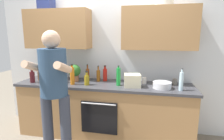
# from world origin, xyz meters

# --- Properties ---
(ground_plane) EXTENTS (12.00, 12.00, 0.00)m
(ground_plane) POSITION_xyz_m (0.00, 0.00, 0.00)
(ground_plane) COLOR #756B5B
(back_wall_unit) EXTENTS (4.00, 0.38, 2.50)m
(back_wall_unit) POSITION_xyz_m (-0.00, 0.28, 1.49)
(back_wall_unit) COLOR silver
(back_wall_unit) RESTS_ON ground
(counter) EXTENTS (2.84, 0.67, 0.90)m
(counter) POSITION_xyz_m (0.00, -0.00, 0.45)
(counter) COLOR #A37547
(counter) RESTS_ON ground
(person_standing) EXTENTS (0.49, 0.45, 1.73)m
(person_standing) POSITION_xyz_m (-0.46, -0.73, 1.03)
(person_standing) COLOR #383D4C
(person_standing) RESTS_ON ground
(bottle_juice) EXTENTS (0.07, 0.07, 0.33)m
(bottle_juice) POSITION_xyz_m (-0.47, -0.15, 1.04)
(bottle_juice) COLOR orange
(bottle_juice) RESTS_ON counter
(bottle_soda) EXTENTS (0.06, 0.06, 0.31)m
(bottle_soda) POSITION_xyz_m (0.26, -0.06, 1.04)
(bottle_soda) COLOR #198C33
(bottle_soda) RESTS_ON counter
(bottle_vinegar) EXTENTS (0.06, 0.06, 0.28)m
(bottle_vinegar) POSITION_xyz_m (-0.32, 0.15, 1.01)
(bottle_vinegar) COLOR brown
(bottle_vinegar) RESTS_ON counter
(bottle_hotsauce) EXTENTS (0.07, 0.07, 0.27)m
(bottle_hotsauce) POSITION_xyz_m (-0.02, 0.19, 1.01)
(bottle_hotsauce) COLOR red
(bottle_hotsauce) RESTS_ON counter
(bottle_oil) EXTENTS (0.08, 0.08, 0.22)m
(bottle_oil) POSITION_xyz_m (-0.24, -0.13, 0.99)
(bottle_oil) COLOR olive
(bottle_oil) RESTS_ON counter
(bottle_syrup) EXTENTS (0.06, 0.06, 0.27)m
(bottle_syrup) POSITION_xyz_m (-0.12, 0.13, 1.00)
(bottle_syrup) COLOR #8C4C14
(bottle_syrup) RESTS_ON counter
(bottle_wine) EXTENTS (0.08, 0.08, 0.23)m
(bottle_wine) POSITION_xyz_m (-1.18, -0.16, 1.00)
(bottle_wine) COLOR #471419
(bottle_wine) RESTS_ON counter
(bottle_water) EXTENTS (0.06, 0.06, 0.32)m
(bottle_water) POSITION_xyz_m (1.17, -0.14, 1.04)
(bottle_water) COLOR silver
(bottle_water) RESTS_ON counter
(cup_coffee) EXTENTS (0.07, 0.07, 0.10)m
(cup_coffee) POSITION_xyz_m (0.65, 0.14, 0.95)
(cup_coffee) COLOR white
(cup_coffee) RESTS_ON counter
(cup_stoneware) EXTENTS (0.07, 0.07, 0.09)m
(cup_stoneware) POSITION_xyz_m (1.13, 0.15, 0.95)
(cup_stoneware) COLOR slate
(cup_stoneware) RESTS_ON counter
(mixing_bowl) EXTENTS (0.27, 0.27, 0.09)m
(mixing_bowl) POSITION_xyz_m (0.92, -0.08, 0.95)
(mixing_bowl) COLOR silver
(mixing_bowl) RESTS_ON counter
(knife_block) EXTENTS (0.10, 0.14, 0.30)m
(knife_block) POSITION_xyz_m (-1.12, 0.04, 1.02)
(knife_block) COLOR brown
(knife_block) RESTS_ON counter
(potted_herb) EXTENTS (0.21, 0.21, 0.29)m
(potted_herb) POSITION_xyz_m (-0.52, 0.06, 1.06)
(potted_herb) COLOR #9E6647
(potted_herb) RESTS_ON counter
(grocery_bag_rice) EXTENTS (0.27, 0.25, 0.19)m
(grocery_bag_rice) POSITION_xyz_m (0.48, -0.08, 1.00)
(grocery_bag_rice) COLOR beige
(grocery_bag_rice) RESTS_ON counter
(grocery_bag_produce) EXTENTS (0.28, 0.22, 0.20)m
(grocery_bag_produce) POSITION_xyz_m (-0.80, -0.09, 1.00)
(grocery_bag_produce) COLOR silver
(grocery_bag_produce) RESTS_ON counter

